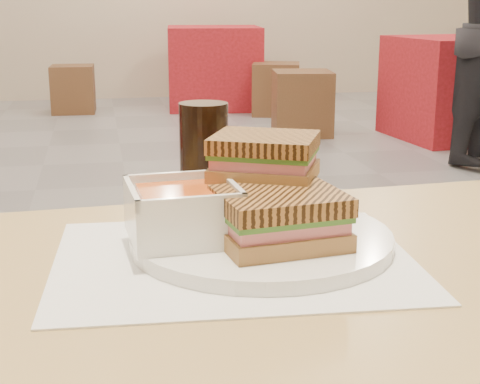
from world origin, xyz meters
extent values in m
cube|color=#A88650|center=(0.15, -2.11, 0.73)|extent=(1.24, 0.77, 0.03)
cube|color=white|center=(0.00, -2.01, 0.75)|extent=(0.39, 0.31, 0.00)
cylinder|color=white|center=(0.04, -1.98, 0.76)|extent=(0.29, 0.29, 0.02)
cube|color=white|center=(-0.05, -1.98, 0.79)|extent=(0.12, 0.12, 0.05)
cube|color=orange|center=(-0.05, -1.98, 0.82)|extent=(0.09, 0.09, 0.01)
cube|color=white|center=(0.00, -1.98, 0.82)|extent=(0.01, 0.11, 0.01)
cube|color=white|center=(-0.10, -1.98, 0.82)|extent=(0.01, 0.11, 0.01)
cube|color=white|center=(-0.05, -1.93, 0.82)|extent=(0.11, 0.01, 0.01)
cube|color=white|center=(-0.04, -2.03, 0.82)|extent=(0.11, 0.01, 0.01)
cube|color=olive|center=(0.05, -2.02, 0.78)|extent=(0.14, 0.12, 0.02)
cube|color=#D86A7A|center=(0.05, -2.02, 0.79)|extent=(0.13, 0.11, 0.01)
cube|color=#386B23|center=(0.05, -2.02, 0.80)|extent=(0.14, 0.12, 0.01)
cube|color=brown|center=(0.05, -2.02, 0.81)|extent=(0.14, 0.12, 0.02)
cube|color=olive|center=(0.05, -1.94, 0.83)|extent=(0.14, 0.13, 0.02)
cube|color=#D86A7A|center=(0.05, -1.94, 0.84)|extent=(0.13, 0.12, 0.01)
cube|color=#386B23|center=(0.05, -1.94, 0.85)|extent=(0.14, 0.13, 0.01)
cube|color=brown|center=(0.05, -1.94, 0.86)|extent=(0.14, 0.13, 0.02)
cylinder|color=black|center=(0.00, -1.80, 0.82)|extent=(0.06, 0.06, 0.14)
cube|color=red|center=(2.49, 2.25, 0.37)|extent=(0.93, 0.93, 0.75)
cube|color=red|center=(0.97, 4.18, 0.38)|extent=(0.95, 0.95, 0.76)
cube|color=brown|center=(1.40, 2.60, 0.24)|extent=(0.49, 0.49, 0.49)
cube|color=brown|center=(-0.36, 4.08, 0.22)|extent=(0.40, 0.40, 0.43)
cube|color=brown|center=(1.44, 3.60, 0.23)|extent=(0.51, 0.51, 0.46)
camera|label=1|loc=(-0.13, -2.71, 1.02)|focal=53.75mm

